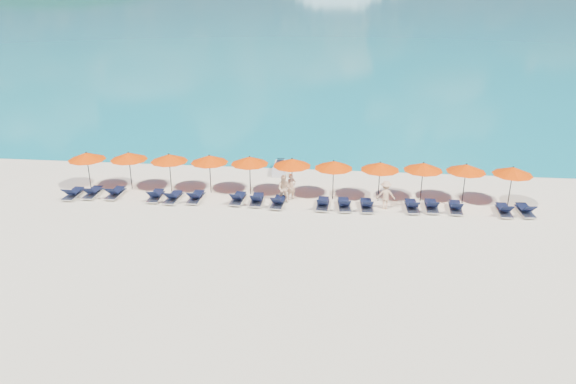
# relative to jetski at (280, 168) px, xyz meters

# --- Properties ---
(ground) EXTENTS (1400.00, 1400.00, 0.00)m
(ground) POSITION_rel_jetski_xyz_m (1.16, -9.26, -0.31)
(ground) COLOR beige
(headland_main) EXTENTS (374.00, 242.00, 126.50)m
(headland_main) POSITION_rel_jetski_xyz_m (-298.84, 530.74, -38.31)
(headland_main) COLOR black
(headland_main) RESTS_ON ground
(headland_small) EXTENTS (162.00, 126.00, 85.50)m
(headland_small) POSITION_rel_jetski_xyz_m (-148.84, 550.74, -35.31)
(headland_small) COLOR black
(headland_small) RESTS_ON ground
(jetski) EXTENTS (0.79, 2.10, 0.75)m
(jetski) POSITION_rel_jetski_xyz_m (0.00, 0.00, 0.00)
(jetski) COLOR silver
(jetski) RESTS_ON ground
(beachgoer_a) EXTENTS (0.64, 0.58, 1.47)m
(beachgoer_a) POSITION_rel_jetski_xyz_m (1.13, -4.26, 0.43)
(beachgoer_a) COLOR tan
(beachgoer_a) RESTS_ON ground
(beachgoer_b) EXTENTS (0.77, 0.45, 1.56)m
(beachgoer_b) POSITION_rel_jetski_xyz_m (0.80, -4.80, 0.47)
(beachgoer_b) COLOR tan
(beachgoer_b) RESTS_ON ground
(beachgoer_c) EXTENTS (1.02, 0.51, 1.55)m
(beachgoer_c) POSITION_rel_jetski_xyz_m (6.21, -5.07, 0.47)
(beachgoer_c) COLOR tan
(beachgoer_c) RESTS_ON ground
(umbrella_0) EXTENTS (2.10, 2.10, 2.28)m
(umbrella_0) POSITION_rel_jetski_xyz_m (-10.53, -4.03, 1.71)
(umbrella_0) COLOR black
(umbrella_0) RESTS_ON ground
(umbrella_1) EXTENTS (2.10, 2.10, 2.28)m
(umbrella_1) POSITION_rel_jetski_xyz_m (-8.17, -3.78, 1.71)
(umbrella_1) COLOR black
(umbrella_1) RESTS_ON ground
(umbrella_2) EXTENTS (2.10, 2.10, 2.28)m
(umbrella_2) POSITION_rel_jetski_xyz_m (-5.80, -3.84, 1.71)
(umbrella_2) COLOR black
(umbrella_2) RESTS_ON ground
(umbrella_3) EXTENTS (2.10, 2.10, 2.28)m
(umbrella_3) POSITION_rel_jetski_xyz_m (-3.51, -3.81, 1.71)
(umbrella_3) COLOR black
(umbrella_3) RESTS_ON ground
(umbrella_4) EXTENTS (2.10, 2.10, 2.28)m
(umbrella_4) POSITION_rel_jetski_xyz_m (-1.24, -3.80, 1.71)
(umbrella_4) COLOR black
(umbrella_4) RESTS_ON ground
(umbrella_5) EXTENTS (2.10, 2.10, 2.28)m
(umbrella_5) POSITION_rel_jetski_xyz_m (1.13, -3.90, 1.71)
(umbrella_5) COLOR black
(umbrella_5) RESTS_ON ground
(umbrella_6) EXTENTS (2.10, 2.10, 2.28)m
(umbrella_6) POSITION_rel_jetski_xyz_m (3.41, -4.05, 1.71)
(umbrella_6) COLOR black
(umbrella_6) RESTS_ON ground
(umbrella_7) EXTENTS (2.10, 2.10, 2.28)m
(umbrella_7) POSITION_rel_jetski_xyz_m (5.90, -4.04, 1.71)
(umbrella_7) COLOR black
(umbrella_7) RESTS_ON ground
(umbrella_8) EXTENTS (2.10, 2.10, 2.28)m
(umbrella_8) POSITION_rel_jetski_xyz_m (8.20, -3.87, 1.71)
(umbrella_8) COLOR black
(umbrella_8) RESTS_ON ground
(umbrella_9) EXTENTS (2.10, 2.10, 2.28)m
(umbrella_9) POSITION_rel_jetski_xyz_m (10.44, -3.87, 1.71)
(umbrella_9) COLOR black
(umbrella_9) RESTS_ON ground
(umbrella_10) EXTENTS (2.10, 2.10, 2.28)m
(umbrella_10) POSITION_rel_jetski_xyz_m (12.79, -4.07, 1.71)
(umbrella_10) COLOR black
(umbrella_10) RESTS_ON ground
(lounger_0) EXTENTS (0.66, 1.71, 0.66)m
(lounger_0) POSITION_rel_jetski_xyz_m (-10.99, -5.29, -0.07)
(lounger_0) COLOR silver
(lounger_0) RESTS_ON ground
(lounger_1) EXTENTS (0.63, 1.70, 0.66)m
(lounger_1) POSITION_rel_jetski_xyz_m (-9.98, -5.01, -0.07)
(lounger_1) COLOR silver
(lounger_1) RESTS_ON ground
(lounger_2) EXTENTS (0.69, 1.73, 0.66)m
(lounger_2) POSITION_rel_jetski_xyz_m (-8.69, -4.95, -0.07)
(lounger_2) COLOR silver
(lounger_2) RESTS_ON ground
(lounger_3) EXTENTS (0.68, 1.72, 0.66)m
(lounger_3) POSITION_rel_jetski_xyz_m (-6.31, -5.12, -0.07)
(lounger_3) COLOR silver
(lounger_3) RESTS_ON ground
(lounger_4) EXTENTS (0.76, 1.75, 0.66)m
(lounger_4) POSITION_rel_jetski_xyz_m (-5.28, -5.22, -0.07)
(lounger_4) COLOR silver
(lounger_4) RESTS_ON ground
(lounger_5) EXTENTS (0.69, 1.72, 0.66)m
(lounger_5) POSITION_rel_jetski_xyz_m (-4.06, -5.07, -0.07)
(lounger_5) COLOR silver
(lounger_5) RESTS_ON ground
(lounger_6) EXTENTS (0.74, 1.74, 0.66)m
(lounger_6) POSITION_rel_jetski_xyz_m (-1.71, -5.03, -0.07)
(lounger_6) COLOR silver
(lounger_6) RESTS_ON ground
(lounger_7) EXTENTS (0.65, 1.71, 0.66)m
(lounger_7) POSITION_rel_jetski_xyz_m (-0.66, -5.09, -0.07)
(lounger_7) COLOR silver
(lounger_7) RESTS_ON ground
(lounger_8) EXTENTS (0.77, 1.75, 0.66)m
(lounger_8) POSITION_rel_jetski_xyz_m (0.53, -5.31, -0.07)
(lounger_8) COLOR silver
(lounger_8) RESTS_ON ground
(lounger_9) EXTENTS (0.67, 1.72, 0.66)m
(lounger_9) POSITION_rel_jetski_xyz_m (2.93, -5.29, -0.07)
(lounger_9) COLOR silver
(lounger_9) RESTS_ON ground
(lounger_10) EXTENTS (0.78, 1.75, 0.66)m
(lounger_10) POSITION_rel_jetski_xyz_m (4.06, -5.28, -0.07)
(lounger_10) COLOR silver
(lounger_10) RESTS_ON ground
(lounger_11) EXTENTS (0.71, 1.73, 0.66)m
(lounger_11) POSITION_rel_jetski_xyz_m (5.25, -5.26, -0.07)
(lounger_11) COLOR silver
(lounger_11) RESTS_ON ground
(lounger_12) EXTENTS (0.70, 1.73, 0.66)m
(lounger_12) POSITION_rel_jetski_xyz_m (7.62, -5.12, -0.07)
(lounger_12) COLOR silver
(lounger_12) RESTS_ON ground
(lounger_13) EXTENTS (0.64, 1.71, 0.66)m
(lounger_13) POSITION_rel_jetski_xyz_m (8.65, -5.00, -0.07)
(lounger_13) COLOR silver
(lounger_13) RESTS_ON ground
(lounger_14) EXTENTS (0.74, 1.74, 0.66)m
(lounger_14) POSITION_rel_jetski_xyz_m (9.89, -5.04, -0.07)
(lounger_14) COLOR silver
(lounger_14) RESTS_ON ground
(lounger_15) EXTENTS (0.66, 1.71, 0.66)m
(lounger_15) POSITION_rel_jetski_xyz_m (12.33, -5.15, -0.07)
(lounger_15) COLOR silver
(lounger_15) RESTS_ON ground
(lounger_16) EXTENTS (0.71, 1.73, 0.66)m
(lounger_16) POSITION_rel_jetski_xyz_m (13.42, -5.05, -0.07)
(lounger_16) COLOR silver
(lounger_16) RESTS_ON ground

